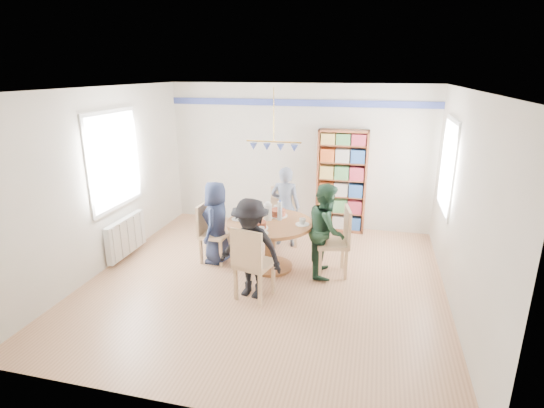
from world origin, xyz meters
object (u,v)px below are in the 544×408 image
(dining_table, at_px, (270,234))
(chair_left, at_px, (210,230))
(chair_right, at_px, (338,238))
(person_right, at_px, (326,230))
(radiator, at_px, (126,236))
(person_left, at_px, (216,222))
(chair_far, at_px, (284,213))
(person_near, at_px, (251,249))
(person_far, at_px, (285,207))
(bookshelf, at_px, (341,182))
(chair_near, at_px, (251,261))

(dining_table, height_order, chair_left, chair_left)
(chair_right, distance_m, person_right, 0.22)
(radiator, bearing_deg, person_left, 6.84)
(dining_table, distance_m, chair_right, 1.03)
(chair_far, xyz_separation_m, person_near, (-0.02, -1.93, 0.13))
(person_far, xyz_separation_m, bookshelf, (0.86, 0.94, 0.24))
(person_left, bearing_deg, bookshelf, 134.56)
(radiator, xyz_separation_m, person_near, (2.33, -0.73, 0.33))
(chair_right, height_order, chair_far, chair_right)
(chair_left, relative_size, chair_far, 0.94)
(chair_right, bearing_deg, dining_table, -178.20)
(person_right, xyz_separation_m, bookshelf, (0.04, 1.88, 0.24))
(person_right, bearing_deg, person_left, 83.90)
(person_right, distance_m, bookshelf, 1.89)
(chair_left, distance_m, chair_near, 1.41)
(dining_table, height_order, bookshelf, bookshelf)
(dining_table, relative_size, chair_far, 1.30)
(person_far, bearing_deg, chair_near, 91.06)
(person_right, bearing_deg, chair_far, 34.41)
(chair_far, bearing_deg, person_near, -90.69)
(chair_far, xyz_separation_m, bookshelf, (0.90, 0.84, 0.39))
(chair_left, bearing_deg, person_right, -0.48)
(chair_near, distance_m, person_near, 0.16)
(chair_near, bearing_deg, person_right, 49.48)
(chair_far, xyz_separation_m, person_right, (0.86, -1.03, 0.15))
(person_left, relative_size, person_near, 0.96)
(dining_table, bearing_deg, person_near, -92.31)
(person_right, bearing_deg, chair_left, 84.01)
(person_left, bearing_deg, radiator, -85.18)
(chair_left, height_order, bookshelf, bookshelf)
(chair_near, bearing_deg, chair_left, 134.15)
(person_left, bearing_deg, person_far, 133.50)
(chair_far, xyz_separation_m, person_far, (0.05, -0.10, 0.15))
(person_left, bearing_deg, dining_table, 86.05)
(person_far, xyz_separation_m, person_near, (-0.07, -1.83, -0.01))
(chair_left, relative_size, person_right, 0.67)
(chair_near, bearing_deg, chair_far, 90.31)
(bookshelf, bearing_deg, chair_far, -136.97)
(chair_left, xyz_separation_m, chair_far, (0.97, 1.02, 0.03))
(chair_far, bearing_deg, radiator, -153.12)
(chair_right, distance_m, person_near, 1.41)
(radiator, relative_size, person_far, 0.72)
(person_far, distance_m, bookshelf, 1.30)
(chair_left, height_order, person_far, person_far)
(person_left, distance_m, person_near, 1.24)
(chair_right, bearing_deg, chair_left, -179.84)
(person_far, bearing_deg, person_right, 133.26)
(chair_left, xyz_separation_m, bookshelf, (1.88, 1.86, 0.42))
(chair_left, relative_size, chair_right, 0.90)
(dining_table, relative_size, chair_left, 1.39)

